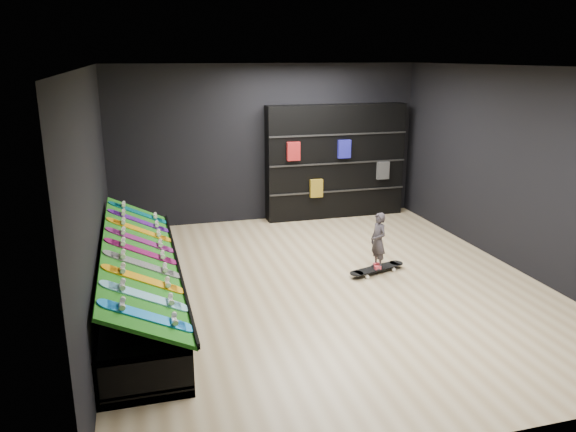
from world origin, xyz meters
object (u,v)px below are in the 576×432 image
object	(u,v)px
display_rack	(140,288)
floor_skateboard	(377,270)
back_shelving	(335,162)
child	(378,251)

from	to	relation	value
display_rack	floor_skateboard	world-z (taller)	display_rack
back_shelving	display_rack	bearing A→B (deg)	-139.57
back_shelving	child	xyz separation A→B (m)	(-0.46, -3.11, -0.77)
display_rack	back_shelving	distance (m)	5.19
display_rack	child	size ratio (longest dim) A/B	8.87
floor_skateboard	child	size ratio (longest dim) A/B	1.93
display_rack	floor_skateboard	size ratio (longest dim) A/B	4.59
back_shelving	child	bearing A→B (deg)	-98.46
display_rack	floor_skateboard	bearing A→B (deg)	3.53
display_rack	floor_skateboard	xyz separation A→B (m)	(3.43, 0.21, -0.20)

